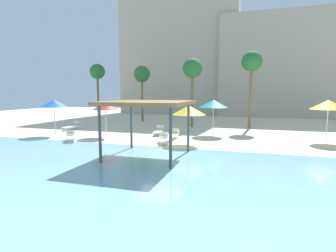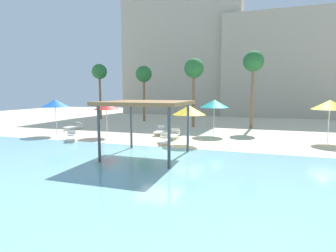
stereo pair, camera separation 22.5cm
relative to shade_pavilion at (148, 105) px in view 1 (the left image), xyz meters
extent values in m
plane|color=beige|center=(0.22, 1.08, -2.77)|extent=(80.00, 80.00, 0.00)
cube|color=#7AB7C1|center=(0.22, -4.17, -2.75)|extent=(44.00, 13.50, 0.04)
cylinder|color=#42474C|center=(-1.76, 1.76, -1.38)|extent=(0.14, 0.14, 2.78)
cylinder|color=#42474C|center=(1.76, 1.76, -1.38)|extent=(0.14, 0.14, 2.78)
cylinder|color=#42474C|center=(-1.76, -1.76, -1.38)|extent=(0.14, 0.14, 2.78)
cylinder|color=#42474C|center=(1.76, -1.76, -1.38)|extent=(0.14, 0.14, 2.78)
cube|color=olive|center=(0.00, 0.00, 0.09)|extent=(4.22, 4.22, 0.18)
cylinder|color=silver|center=(-5.62, 5.43, -1.73)|extent=(0.06, 0.06, 2.09)
cone|color=red|center=(-5.62, 5.43, -0.41)|extent=(1.99, 1.99, 0.55)
cylinder|color=silver|center=(2.27, 8.64, -1.67)|extent=(0.06, 0.06, 2.21)
cone|color=teal|center=(2.27, 8.64, -0.25)|extent=(2.30, 2.30, 0.63)
cylinder|color=silver|center=(10.17, 7.68, -1.64)|extent=(0.06, 0.06, 2.26)
cone|color=yellow|center=(10.17, 7.68, -0.19)|extent=(2.36, 2.36, 0.65)
cylinder|color=silver|center=(1.20, 4.42, -1.80)|extent=(0.06, 0.06, 1.94)
cone|color=yellow|center=(1.20, 4.42, -0.53)|extent=(2.23, 2.23, 0.61)
cylinder|color=silver|center=(-9.87, 4.75, -1.65)|extent=(0.06, 0.06, 2.25)
cone|color=blue|center=(-9.87, 4.75, -0.22)|extent=(2.17, 2.17, 0.60)
cylinder|color=white|center=(-0.02, 5.02, -2.66)|extent=(0.05, 0.05, 0.22)
cylinder|color=white|center=(-0.50, 5.00, -2.66)|extent=(0.05, 0.05, 0.22)
cylinder|color=white|center=(-0.07, 6.46, -2.66)|extent=(0.05, 0.05, 0.22)
cylinder|color=white|center=(-0.55, 6.44, -2.66)|extent=(0.05, 0.05, 0.22)
cube|color=white|center=(-0.29, 5.73, -2.50)|extent=(0.66, 1.82, 0.10)
cube|color=white|center=(-0.31, 6.47, -2.23)|extent=(0.62, 0.53, 0.40)
cylinder|color=white|center=(-1.57, 6.49, -2.66)|extent=(0.05, 0.05, 0.22)
cylinder|color=white|center=(-2.05, 6.45, -2.66)|extent=(0.05, 0.05, 0.22)
cylinder|color=white|center=(-1.71, 7.92, -2.66)|extent=(0.05, 0.05, 0.22)
cylinder|color=white|center=(-2.19, 7.88, -2.66)|extent=(0.05, 0.05, 0.22)
cube|color=white|center=(-1.88, 7.19, -2.50)|extent=(0.77, 1.85, 0.10)
cube|color=white|center=(-1.95, 7.92, -2.23)|extent=(0.65, 0.56, 0.40)
cylinder|color=white|center=(-6.26, 2.25, -2.66)|extent=(0.05, 0.05, 0.22)
cylinder|color=white|center=(-6.65, 1.97, -2.66)|extent=(0.05, 0.05, 0.22)
cylinder|color=white|center=(-7.08, 3.43, -2.66)|extent=(0.05, 0.05, 0.22)
cylinder|color=white|center=(-7.48, 3.15, -2.66)|extent=(0.05, 0.05, 0.22)
cube|color=white|center=(-6.87, 2.70, -2.50)|extent=(1.52, 1.82, 0.10)
cube|color=white|center=(-7.29, 3.31, -2.23)|extent=(0.78, 0.76, 0.40)
cylinder|color=white|center=(0.16, 3.10, -2.66)|extent=(0.05, 0.05, 0.22)
cylinder|color=white|center=(-0.29, 2.95, -2.66)|extent=(0.05, 0.05, 0.22)
cylinder|color=white|center=(-0.30, 4.46, -2.66)|extent=(0.05, 0.05, 0.22)
cylinder|color=white|center=(-0.76, 4.31, -2.66)|extent=(0.05, 0.05, 0.22)
cube|color=white|center=(-0.30, 3.71, -2.50)|extent=(1.15, 1.90, 0.10)
cube|color=white|center=(-0.54, 4.41, -2.23)|extent=(0.73, 0.67, 0.40)
cylinder|color=white|center=(-10.44, 6.88, -2.66)|extent=(0.05, 0.05, 0.22)
cylinder|color=white|center=(-10.90, 7.00, -2.66)|extent=(0.05, 0.05, 0.22)
cylinder|color=white|center=(-10.06, 8.27, -2.66)|extent=(0.05, 0.05, 0.22)
cylinder|color=white|center=(-10.52, 8.39, -2.66)|extent=(0.05, 0.05, 0.22)
cube|color=white|center=(-10.48, 7.64, -2.50)|extent=(1.05, 1.89, 0.10)
cube|color=white|center=(-10.29, 8.35, -2.23)|extent=(0.71, 0.65, 0.40)
cylinder|color=brown|center=(-0.36, 12.92, -0.07)|extent=(0.28, 0.28, 5.40)
sphere|color=#286B33|center=(-0.36, 12.92, 2.98)|extent=(1.90, 1.90, 1.90)
cylinder|color=brown|center=(-7.14, 16.48, -0.16)|extent=(0.28, 0.28, 5.22)
sphere|color=#286B33|center=(-7.14, 16.48, 2.80)|extent=(1.90, 1.90, 1.90)
cylinder|color=brown|center=(-13.50, 17.11, 0.08)|extent=(0.28, 0.28, 5.71)
sphere|color=#286B33|center=(-13.50, 17.11, 3.29)|extent=(1.90, 1.90, 1.90)
cylinder|color=brown|center=(5.12, 13.54, 0.20)|extent=(0.28, 0.28, 5.95)
sphere|color=#286B33|center=(5.12, 13.54, 3.52)|extent=(1.90, 1.90, 1.90)
cube|color=#B2A893|center=(-6.04, 31.17, 8.05)|extent=(18.52, 8.90, 21.65)
cube|color=#B2A893|center=(10.90, 30.82, 4.34)|extent=(20.34, 10.50, 14.23)
camera|label=1|loc=(4.97, -12.66, 0.61)|focal=28.16mm
camera|label=2|loc=(5.19, -12.60, 0.61)|focal=28.16mm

